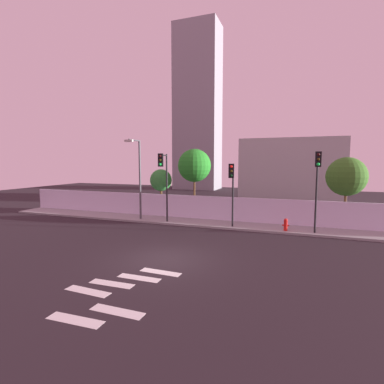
# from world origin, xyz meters

# --- Properties ---
(ground_plane) EXTENTS (80.00, 80.00, 0.00)m
(ground_plane) POSITION_xyz_m (0.00, 0.00, 0.00)
(ground_plane) COLOR black
(sidewalk) EXTENTS (36.00, 2.40, 0.15)m
(sidewalk) POSITION_xyz_m (0.00, 8.20, 0.07)
(sidewalk) COLOR gray
(sidewalk) RESTS_ON ground
(perimeter_wall) EXTENTS (36.00, 0.18, 1.80)m
(perimeter_wall) POSITION_xyz_m (0.00, 9.49, 1.05)
(perimeter_wall) COLOR silver
(perimeter_wall) RESTS_ON sidewalk
(crosswalk_marking) EXTENTS (3.64, 4.74, 0.01)m
(crosswalk_marking) POSITION_xyz_m (-0.08, -3.67, 0.00)
(crosswalk_marking) COLOR silver
(crosswalk_marking) RESTS_ON ground
(traffic_light_left) EXTENTS (0.34, 1.37, 5.06)m
(traffic_light_left) POSITION_xyz_m (6.87, 6.97, 3.82)
(traffic_light_left) COLOR black
(traffic_light_left) RESTS_ON sidewalk
(traffic_light_center) EXTENTS (0.53, 1.83, 5.03)m
(traffic_light_center) POSITION_xyz_m (-3.25, 6.72, 3.82)
(traffic_light_center) COLOR black
(traffic_light_center) RESTS_ON sidewalk
(traffic_light_right) EXTENTS (0.47, 1.85, 4.34)m
(traffic_light_right) POSITION_xyz_m (1.72, 6.66, 3.35)
(traffic_light_right) COLOR black
(traffic_light_right) RESTS_ON sidewalk
(street_lamp_curbside) EXTENTS (0.61, 1.87, 6.11)m
(street_lamp_curbside) POSITION_xyz_m (-5.77, 7.49, 3.80)
(street_lamp_curbside) COLOR #4C4C51
(street_lamp_curbside) RESTS_ON sidewalk
(fire_hydrant) EXTENTS (0.44, 0.26, 0.80)m
(fire_hydrant) POSITION_xyz_m (5.12, 7.50, 0.58)
(fire_hydrant) COLOR red
(fire_hydrant) RESTS_ON sidewalk
(roadside_tree_leftmost) EXTENTS (1.89, 1.89, 3.98)m
(roadside_tree_leftmost) POSITION_xyz_m (-5.42, 10.66, 3.01)
(roadside_tree_leftmost) COLOR brown
(roadside_tree_leftmost) RESTS_ON ground
(roadside_tree_midleft) EXTENTS (2.73, 2.73, 5.68)m
(roadside_tree_midleft) POSITION_xyz_m (-2.34, 10.66, 4.30)
(roadside_tree_midleft) COLOR brown
(roadside_tree_midleft) RESTS_ON ground
(roadside_tree_midright) EXTENTS (2.71, 2.71, 4.94)m
(roadside_tree_midright) POSITION_xyz_m (8.92, 10.66, 3.58)
(roadside_tree_midright) COLOR brown
(roadside_tree_midright) RESTS_ON ground
(low_building_distant) EXTENTS (11.06, 6.00, 7.18)m
(low_building_distant) POSITION_xyz_m (4.86, 23.49, 3.59)
(low_building_distant) COLOR #AAAAAA
(low_building_distant) RESTS_ON ground
(tower_on_skyline) EXTENTS (7.27, 5.00, 27.04)m
(tower_on_skyline) POSITION_xyz_m (-10.73, 35.49, 13.52)
(tower_on_skyline) COLOR gray
(tower_on_skyline) RESTS_ON ground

